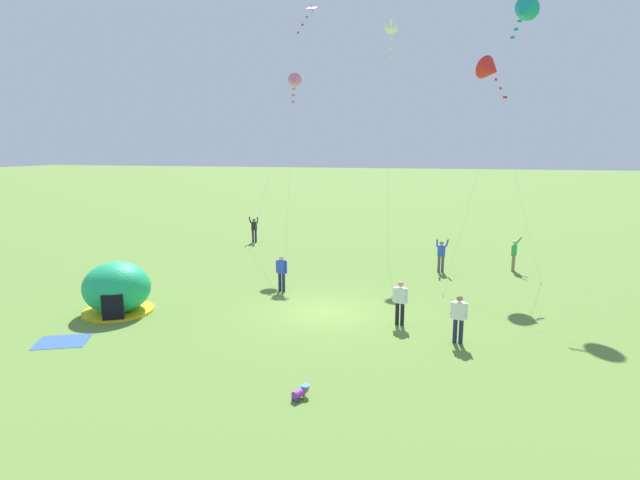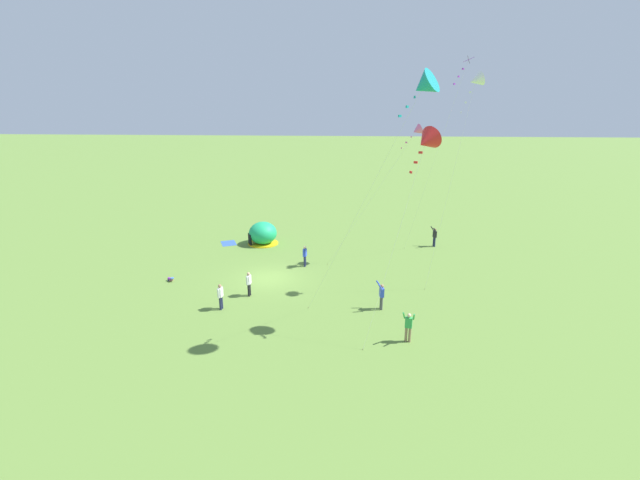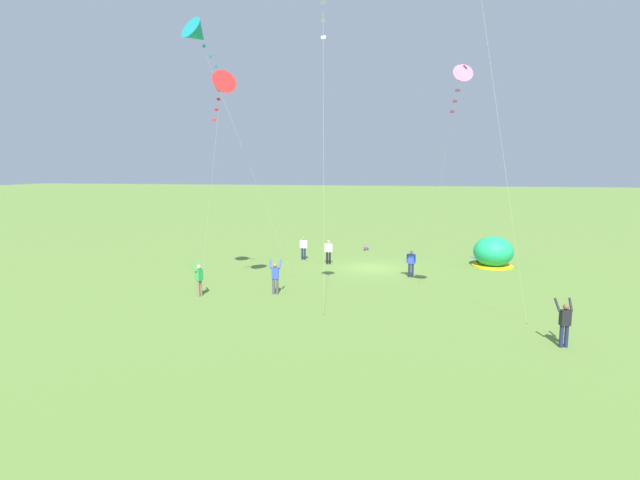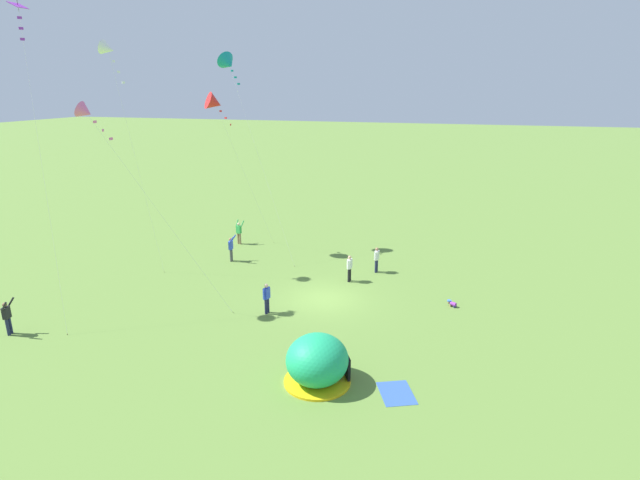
{
  "view_description": "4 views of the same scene",
  "coord_description": "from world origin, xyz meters",
  "px_view_note": "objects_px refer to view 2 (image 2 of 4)",
  "views": [
    {
      "loc": [
        4.74,
        -19.12,
        6.66
      ],
      "look_at": [
        -1.03,
        3.19,
        2.41
      ],
      "focal_mm": 28.0,
      "sensor_mm": 36.0,
      "label": 1
    },
    {
      "loc": [
        29.56,
        6.08,
        12.61
      ],
      "look_at": [
        1.31,
        3.97,
        3.56
      ],
      "focal_mm": 24.0,
      "sensor_mm": 36.0,
      "label": 2
    },
    {
      "loc": [
        -2.97,
        33.66,
        6.89
      ],
      "look_at": [
        3.38,
        1.11,
        2.0
      ],
      "focal_mm": 28.0,
      "sensor_mm": 36.0,
      "label": 3
    },
    {
      "loc": [
        -25.67,
        -7.47,
        11.83
      ],
      "look_at": [
        2.84,
        1.09,
        2.67
      ],
      "focal_mm": 28.0,
      "sensor_mm": 36.0,
      "label": 4
    }
  ],
  "objects_px": {
    "kite_red": "(426,141)",
    "person_strolling": "(220,295)",
    "popup_tent": "(263,234)",
    "kite_pink": "(417,131)",
    "person_arms_raised": "(434,236)",
    "person_near_tent": "(408,326)",
    "toddler_crawling": "(171,279)",
    "kite_purple": "(463,72)",
    "person_with_toddler": "(305,255)",
    "kite_white": "(476,81)",
    "kite_teal": "(424,86)",
    "person_watching_sky": "(249,283)",
    "person_center_field": "(381,295)"
  },
  "relations": [
    {
      "from": "kite_red",
      "to": "person_strolling",
      "type": "bearing_deg",
      "value": -96.38
    },
    {
      "from": "popup_tent",
      "to": "kite_pink",
      "type": "height_order",
      "value": "kite_pink"
    },
    {
      "from": "person_arms_raised",
      "to": "person_near_tent",
      "type": "distance_m",
      "value": 17.57
    },
    {
      "from": "toddler_crawling",
      "to": "kite_purple",
      "type": "xyz_separation_m",
      "value": [
        -5.81,
        21.24,
        14.66
      ]
    },
    {
      "from": "popup_tent",
      "to": "person_near_tent",
      "type": "bearing_deg",
      "value": 34.69
    },
    {
      "from": "person_with_toddler",
      "to": "toddler_crawling",
      "type": "bearing_deg",
      "value": -68.34
    },
    {
      "from": "person_near_tent",
      "to": "kite_red",
      "type": "bearing_deg",
      "value": 163.88
    },
    {
      "from": "popup_tent",
      "to": "person_near_tent",
      "type": "distance_m",
      "value": 20.2
    },
    {
      "from": "person_near_tent",
      "to": "kite_white",
      "type": "height_order",
      "value": "kite_white"
    },
    {
      "from": "kite_pink",
      "to": "kite_purple",
      "type": "height_order",
      "value": "kite_purple"
    },
    {
      "from": "kite_pink",
      "to": "kite_teal",
      "type": "bearing_deg",
      "value": -7.3
    },
    {
      "from": "kite_purple",
      "to": "person_with_toddler",
      "type": "bearing_deg",
      "value": -80.26
    },
    {
      "from": "popup_tent",
      "to": "kite_white",
      "type": "distance_m",
      "value": 22.3
    },
    {
      "from": "popup_tent",
      "to": "person_arms_raised",
      "type": "distance_m",
      "value": 15.93
    },
    {
      "from": "kite_pink",
      "to": "person_strolling",
      "type": "bearing_deg",
      "value": -52.83
    },
    {
      "from": "person_strolling",
      "to": "kite_white",
      "type": "bearing_deg",
      "value": 105.79
    },
    {
      "from": "person_arms_raised",
      "to": "person_watching_sky",
      "type": "height_order",
      "value": "person_arms_raised"
    },
    {
      "from": "person_near_tent",
      "to": "person_watching_sky",
      "type": "xyz_separation_m",
      "value": [
        -5.22,
        -10.14,
        -0.03
      ]
    },
    {
      "from": "person_watching_sky",
      "to": "kite_red",
      "type": "distance_m",
      "value": 14.87
    },
    {
      "from": "kite_teal",
      "to": "toddler_crawling",
      "type": "bearing_deg",
      "value": -112.54
    },
    {
      "from": "person_arms_raised",
      "to": "kite_white",
      "type": "xyz_separation_m",
      "value": [
        9.48,
        -0.22,
        12.97
      ]
    },
    {
      "from": "kite_pink",
      "to": "person_center_field",
      "type": "bearing_deg",
      "value": -17.24
    },
    {
      "from": "kite_pink",
      "to": "kite_white",
      "type": "bearing_deg",
      "value": 25.37
    },
    {
      "from": "person_near_tent",
      "to": "kite_white",
      "type": "relative_size",
      "value": 0.13
    },
    {
      "from": "person_near_tent",
      "to": "kite_red",
      "type": "relative_size",
      "value": 0.16
    },
    {
      "from": "person_arms_raised",
      "to": "kite_red",
      "type": "xyz_separation_m",
      "value": [
        15.25,
        -3.92,
        9.76
      ]
    },
    {
      "from": "kite_purple",
      "to": "kite_white",
      "type": "bearing_deg",
      "value": -5.1
    },
    {
      "from": "person_strolling",
      "to": "person_near_tent",
      "type": "height_order",
      "value": "person_near_tent"
    },
    {
      "from": "toddler_crawling",
      "to": "person_center_field",
      "type": "distance_m",
      "value": 15.7
    },
    {
      "from": "person_strolling",
      "to": "person_watching_sky",
      "type": "bearing_deg",
      "value": 147.91
    },
    {
      "from": "person_strolling",
      "to": "kite_purple",
      "type": "xyz_separation_m",
      "value": [
        -9.96,
        16.16,
        13.87
      ]
    },
    {
      "from": "person_center_field",
      "to": "person_with_toddler",
      "type": "bearing_deg",
      "value": -141.63
    },
    {
      "from": "kite_purple",
      "to": "toddler_crawling",
      "type": "bearing_deg",
      "value": -74.69
    },
    {
      "from": "person_strolling",
      "to": "person_watching_sky",
      "type": "distance_m",
      "value": 2.51
    },
    {
      "from": "kite_red",
      "to": "person_arms_raised",
      "type": "bearing_deg",
      "value": 165.6
    },
    {
      "from": "person_strolling",
      "to": "kite_purple",
      "type": "distance_m",
      "value": 23.51
    },
    {
      "from": "person_near_tent",
      "to": "kite_teal",
      "type": "height_order",
      "value": "kite_teal"
    },
    {
      "from": "kite_white",
      "to": "kite_purple",
      "type": "height_order",
      "value": "kite_purple"
    },
    {
      "from": "popup_tent",
      "to": "kite_white",
      "type": "relative_size",
      "value": 0.19
    },
    {
      "from": "toddler_crawling",
      "to": "person_with_toddler",
      "type": "height_order",
      "value": "person_with_toddler"
    },
    {
      "from": "kite_purple",
      "to": "person_arms_raised",
      "type": "bearing_deg",
      "value": -176.1
    },
    {
      "from": "person_with_toddler",
      "to": "kite_white",
      "type": "relative_size",
      "value": 0.12
    },
    {
      "from": "person_near_tent",
      "to": "kite_purple",
      "type": "bearing_deg",
      "value": 160.23
    },
    {
      "from": "kite_teal",
      "to": "kite_red",
      "type": "xyz_separation_m",
      "value": [
        -1.37,
        0.53,
        -2.66
      ]
    },
    {
      "from": "popup_tent",
      "to": "kite_pink",
      "type": "relative_size",
      "value": 0.25
    },
    {
      "from": "person_center_field",
      "to": "kite_teal",
      "type": "relative_size",
      "value": 0.13
    },
    {
      "from": "kite_white",
      "to": "person_center_field",
      "type": "bearing_deg",
      "value": -56.05
    },
    {
      "from": "person_arms_raised",
      "to": "kite_teal",
      "type": "bearing_deg",
      "value": -14.96
    },
    {
      "from": "person_near_tent",
      "to": "kite_pink",
      "type": "height_order",
      "value": "kite_pink"
    },
    {
      "from": "person_watching_sky",
      "to": "kite_purple",
      "type": "height_order",
      "value": "kite_purple"
    }
  ]
}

